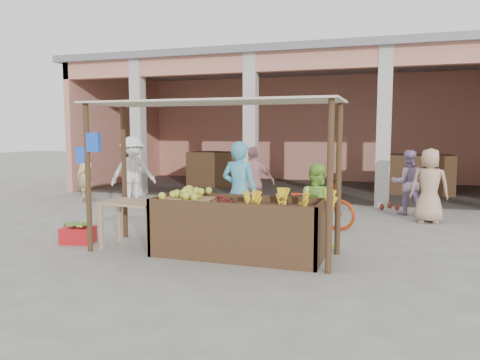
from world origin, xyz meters
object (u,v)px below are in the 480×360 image
(fruit_stall, at_px, (237,231))
(vendor_green, at_px, (315,204))
(side_table, at_px, (133,210))
(red_crate, at_px, (78,235))
(motorcycle, at_px, (310,203))
(vendor_blue, at_px, (239,189))

(fruit_stall, distance_m, vendor_green, 1.42)
(side_table, distance_m, red_crate, 1.20)
(red_crate, bearing_deg, fruit_stall, -12.18)
(motorcycle, bearing_deg, side_table, 139.92)
(red_crate, bearing_deg, vendor_green, 0.32)
(vendor_green, bearing_deg, fruit_stall, 47.43)
(fruit_stall, height_order, red_crate, fruit_stall)
(fruit_stall, relative_size, red_crate, 4.89)
(vendor_blue, relative_size, motorcycle, 0.98)
(red_crate, distance_m, vendor_green, 4.09)
(vendor_blue, xyz_separation_m, motorcycle, (0.96, 1.53, -0.44))
(fruit_stall, xyz_separation_m, vendor_blue, (-0.27, 0.90, 0.54))
(red_crate, bearing_deg, vendor_blue, 6.78)
(red_crate, height_order, motorcycle, motorcycle)
(fruit_stall, xyz_separation_m, side_table, (-1.80, -0.04, 0.24))
(fruit_stall, distance_m, motorcycle, 2.53)
(side_table, bearing_deg, motorcycle, 51.75)
(red_crate, height_order, vendor_green, vendor_green)
(fruit_stall, relative_size, vendor_green, 1.76)
(fruit_stall, bearing_deg, red_crate, -179.07)
(side_table, height_order, vendor_blue, vendor_blue)
(side_table, xyz_separation_m, motorcycle, (2.50, 2.47, -0.14))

